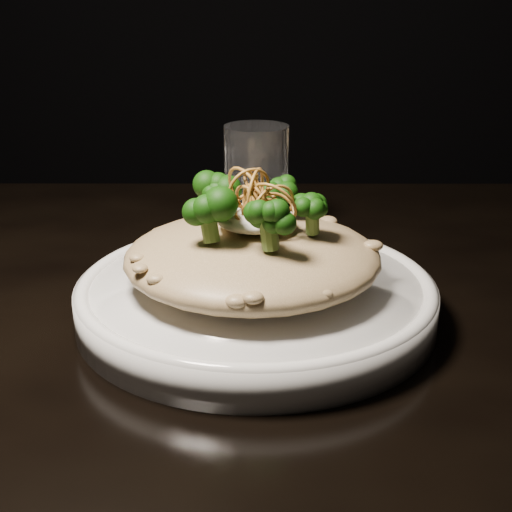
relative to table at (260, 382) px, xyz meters
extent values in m
cube|color=black|center=(0.00, 0.00, 0.06)|extent=(1.10, 0.80, 0.04)
cylinder|color=white|center=(0.00, -0.03, 0.10)|extent=(0.30, 0.30, 0.03)
ellipsoid|color=brown|center=(-0.01, -0.03, 0.14)|extent=(0.21, 0.21, 0.05)
ellipsoid|color=white|center=(0.00, -0.03, 0.17)|extent=(0.07, 0.07, 0.02)
cylinder|color=white|center=(0.00, 0.18, 0.14)|extent=(0.09, 0.09, 0.12)
camera|label=1|loc=(0.00, -0.58, 0.35)|focal=50.00mm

